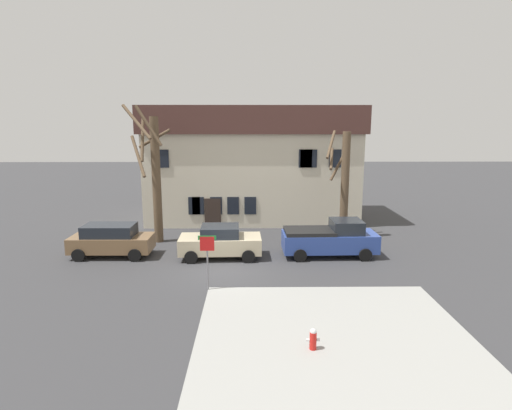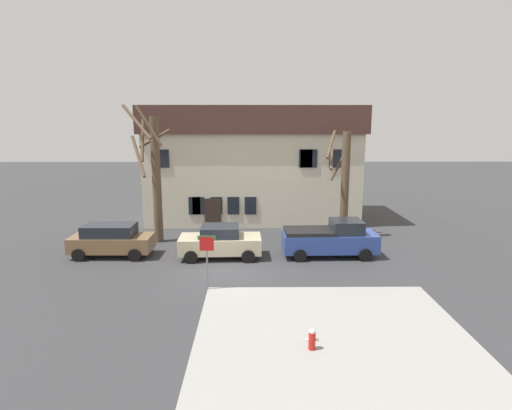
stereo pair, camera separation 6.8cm
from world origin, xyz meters
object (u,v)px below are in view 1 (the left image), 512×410
Objects in this scene: pickup_truck_blue at (330,239)px; car_beige_sedan at (220,242)px; fire_hydrant at (313,338)px; bicycle_leaning at (130,238)px; street_sign_pole at (207,253)px; tree_bare_near at (154,173)px; building_main at (252,163)px; tree_bare_mid at (344,183)px; car_brown_wagon at (111,240)px.

car_beige_sedan is at bearing -177.89° from pickup_truck_blue.
bicycle_leaning is (-9.12, 12.04, -0.11)m from fire_hydrant.
car_beige_sedan is 1.77× the size of street_sign_pole.
tree_bare_near is 10.92m from pickup_truck_blue.
building_main is 22.38× the size of fire_hydrant.
tree_bare_near is 15.22m from fire_hydrant.
bicycle_leaning is (-12.88, -1.28, -3.15)m from tree_bare_mid.
fire_hydrant is at bearing -105.79° from tree_bare_mid.
pickup_truck_blue is (10.02, -2.87, -3.26)m from tree_bare_near.
building_main is 1.90× the size of tree_bare_near.
bicycle_leaning is at bearing -158.46° from tree_bare_near.
fire_hydrant is at bearing -45.98° from car_brown_wagon.
tree_bare_mid is at bearing 5.67° from bicycle_leaning.
pickup_truck_blue is at bearing -66.28° from building_main.
tree_bare_near is 9.04m from street_sign_pole.
tree_bare_mid reaches higher than bicycle_leaning.
tree_bare_near is 6.12m from car_beige_sedan.
car_beige_sedan is at bearing 110.57° from fire_hydrant.
bicycle_leaning is (-11.48, 2.29, -0.59)m from pickup_truck_blue.
car_brown_wagon is 0.85× the size of pickup_truck_blue.
building_main is at bearing 44.75° from bicycle_leaning.
street_sign_pole is 9.08m from bicycle_leaning.
tree_bare_near reaches higher than tree_bare_mid.
tree_bare_mid is 13.95m from car_brown_wagon.
bicycle_leaning reaches higher than fire_hydrant.
tree_bare_mid is at bearing 27.29° from car_beige_sedan.
tree_bare_near reaches higher than car_beige_sedan.
tree_bare_near is 1.89× the size of car_brown_wagon.
pickup_truck_blue reaches higher than bicycle_leaning.
building_main is at bearing 82.32° from street_sign_pole.
tree_bare_mid is 14.17m from fire_hydrant.
street_sign_pole is at bearing -131.62° from tree_bare_mid.
fire_hydrant is at bearing -52.07° from street_sign_pole.
tree_bare_mid is at bearing -46.80° from building_main.
tree_bare_mid is at bearing 48.38° from street_sign_pole.
street_sign_pole is (-1.95, -14.43, -2.46)m from building_main.
tree_bare_mid is 13.32m from bicycle_leaning.
car_brown_wagon is at bearing -99.39° from bicycle_leaning.
building_main is 10.90m from pickup_truck_blue.
pickup_truck_blue reaches higher than car_beige_sedan.
building_main is 10.44m from car_beige_sedan.
pickup_truck_blue is 2.05× the size of street_sign_pole.
tree_bare_mid reaches higher than street_sign_pole.
building_main is 14.77m from street_sign_pole.
tree_bare_near reaches higher than car_brown_wagon.
pickup_truck_blue is at bearing -11.29° from bicycle_leaning.
tree_bare_mid is at bearing 74.21° from fire_hydrant.
fire_hydrant is at bearing -103.61° from pickup_truck_blue.
tree_bare_near is at bearing -176.47° from tree_bare_mid.
tree_bare_near is 4.70m from car_brown_wagon.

